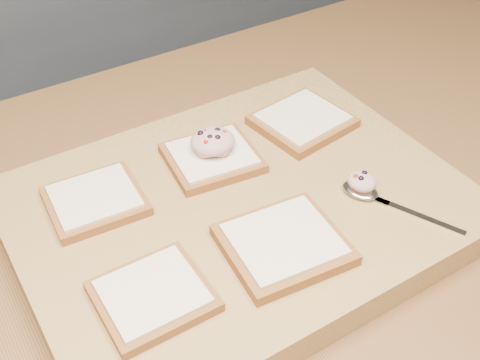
{
  "coord_description": "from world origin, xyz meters",
  "views": [
    {
      "loc": [
        -0.29,
        -0.51,
        1.45
      ],
      "look_at": [
        -0.0,
        -0.05,
        0.97
      ],
      "focal_mm": 45.0,
      "sensor_mm": 36.0,
      "label": 1
    }
  ],
  "objects_px": {
    "bread_far_center": "(212,157)",
    "spoon": "(369,194)",
    "tuna_salad_dollop": "(213,141)",
    "cutting_board": "(240,211)"
  },
  "relations": [
    {
      "from": "bread_far_center",
      "to": "spoon",
      "type": "relative_size",
      "value": 0.84
    },
    {
      "from": "tuna_salad_dollop",
      "to": "bread_far_center",
      "type": "bearing_deg",
      "value": -130.74
    },
    {
      "from": "bread_far_center",
      "to": "tuna_salad_dollop",
      "type": "height_order",
      "value": "tuna_salad_dollop"
    },
    {
      "from": "tuna_salad_dollop",
      "to": "spoon",
      "type": "height_order",
      "value": "tuna_salad_dollop"
    },
    {
      "from": "tuna_salad_dollop",
      "to": "spoon",
      "type": "distance_m",
      "value": 0.21
    },
    {
      "from": "cutting_board",
      "to": "bread_far_center",
      "type": "xyz_separation_m",
      "value": [
        0.01,
        0.08,
        0.03
      ]
    },
    {
      "from": "bread_far_center",
      "to": "spoon",
      "type": "bearing_deg",
      "value": -51.4
    },
    {
      "from": "bread_far_center",
      "to": "tuna_salad_dollop",
      "type": "relative_size",
      "value": 2.14
    },
    {
      "from": "bread_far_center",
      "to": "spoon",
      "type": "xyz_separation_m",
      "value": [
        0.13,
        -0.16,
        -0.0
      ]
    },
    {
      "from": "cutting_board",
      "to": "spoon",
      "type": "height_order",
      "value": "spoon"
    }
  ]
}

